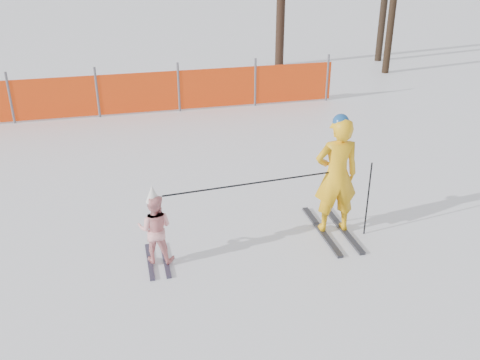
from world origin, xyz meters
name	(u,v)px	position (x,y,z in m)	size (l,w,h in m)	color
ground	(248,258)	(0.00, 0.00, 0.00)	(120.00, 120.00, 0.00)	white
adult	(336,175)	(1.45, 0.42, 0.95)	(0.69, 1.50, 1.90)	black
child	(155,228)	(-1.27, 0.21, 0.55)	(0.58, 0.90, 1.20)	black
ski_poles	(289,189)	(0.68, 0.28, 0.88)	(3.06, 0.22, 1.19)	black
safety_fence	(13,101)	(-4.00, 6.94, 0.56)	(16.12, 0.06, 1.25)	#595960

